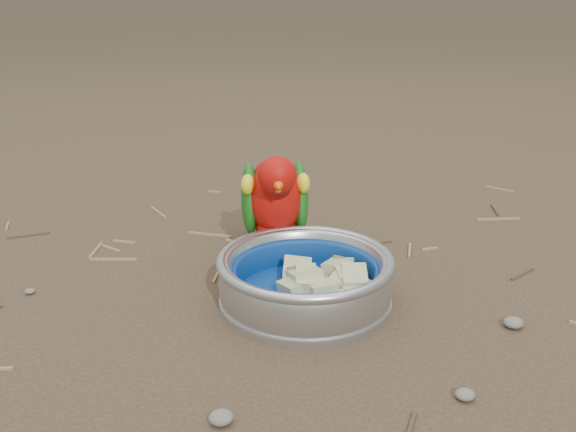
{
  "coord_description": "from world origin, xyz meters",
  "views": [
    {
      "loc": [
        -0.09,
        -0.68,
        0.35
      ],
      "look_at": [
        -0.03,
        0.06,
        0.08
      ],
      "focal_mm": 40.0,
      "sensor_mm": 36.0,
      "label": 1
    }
  ],
  "objects": [
    {
      "name": "bowl_wall",
      "position": [
        -0.02,
        -0.02,
        0.04
      ],
      "size": [
        0.2,
        0.2,
        0.04
      ],
      "primitive_type": null,
      "color": "#B2B2BA",
      "rests_on": "food_bowl"
    },
    {
      "name": "fruit_wedges",
      "position": [
        -0.02,
        -0.02,
        0.03
      ],
      "size": [
        0.12,
        0.12,
        0.03
      ],
      "primitive_type": null,
      "color": "#C0BC88",
      "rests_on": "food_bowl"
    },
    {
      "name": "lory_parrot",
      "position": [
        -0.04,
        0.11,
        0.08
      ],
      "size": [
        0.09,
        0.19,
        0.15
      ],
      "primitive_type": null,
      "rotation": [
        0.0,
        0.0,
        -3.15
      ],
      "color": "#AB0C07",
      "rests_on": "ground"
    },
    {
      "name": "ground_debris",
      "position": [
        -0.02,
        0.03,
        0.0
      ],
      "size": [
        0.9,
        0.8,
        0.01
      ],
      "primitive_type": null,
      "color": "#947449",
      "rests_on": "ground"
    },
    {
      "name": "ground",
      "position": [
        0.0,
        0.0,
        0.0
      ],
      "size": [
        60.0,
        60.0,
        0.0
      ],
      "primitive_type": "plane",
      "color": "#463426"
    },
    {
      "name": "food_bowl",
      "position": [
        -0.02,
        -0.02,
        0.01
      ],
      "size": [
        0.2,
        0.2,
        0.02
      ],
      "primitive_type": "cylinder",
      "color": "#B2B2BA",
      "rests_on": "ground"
    }
  ]
}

